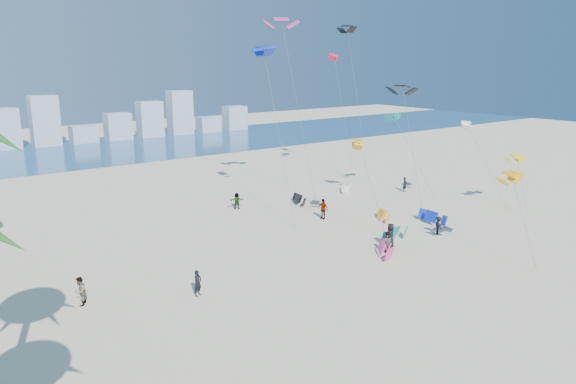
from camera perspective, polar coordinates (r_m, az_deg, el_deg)
ground at (r=30.00m, az=14.38°, el=-15.10°), size 220.00×220.00×0.00m
ocean at (r=91.61m, az=-23.17°, el=3.61°), size 220.00×220.00×0.00m
kitesurfer_near at (r=34.56m, az=-9.39°, el=-9.34°), size 0.71×0.59×1.65m
kitesurfer_mid at (r=42.08m, az=10.24°, el=-5.17°), size 0.98×0.97×1.60m
kitesurfers_far at (r=45.99m, az=2.06°, el=-3.23°), size 38.24×17.92×1.92m
grounded_kites at (r=50.32m, az=8.72°, el=-2.36°), size 14.51×20.01×1.07m
flying_kites at (r=54.09m, az=8.14°, el=11.70°), size 23.12×33.04×18.68m
distant_skyline at (r=100.63m, az=-25.39°, el=5.98°), size 85.00×3.00×8.40m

